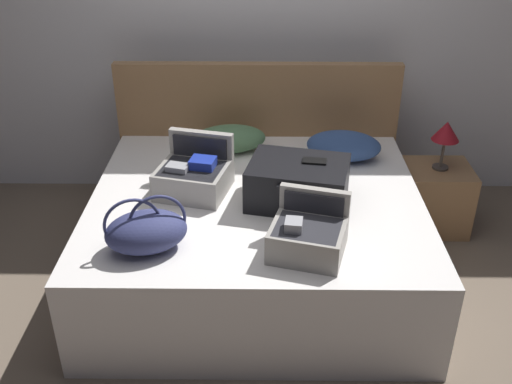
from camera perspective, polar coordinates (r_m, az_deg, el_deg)
The scene contains 12 objects.
ground_plane at distance 3.43m, azimuth -0.05°, elevation -12.17°, with size 12.00×12.00×0.00m, color #6B5B4C.
back_wall at distance 4.33m, azimuth 0.22°, elevation 16.30°, with size 8.00×0.10×2.60m, color silver.
bed at distance 3.58m, azimuth 0.02°, elevation -4.44°, with size 1.91×1.70×0.58m, color silver.
headboard at distance 4.23m, azimuth 0.16°, elevation 5.22°, with size 1.95×0.08×1.09m, color olive.
hard_case_large at distance 3.32m, azimuth 4.08°, elevation 0.94°, with size 0.61×0.51×0.25m.
hard_case_medium at distance 3.45m, azimuth -6.00°, elevation 1.64°, with size 0.46×0.45×0.32m.
hard_case_small at distance 2.91m, azimuth 5.04°, elevation -4.16°, with size 0.43×0.41×0.29m.
duffel_bag at distance 2.96m, azimuth -10.55°, elevation -3.71°, with size 0.47×0.39×0.30m.
pillow_near_headboard at distance 3.93m, azimuth -2.64°, elevation 5.13°, with size 0.49×0.26×0.18m, color #4C724C.
pillow_center_head at distance 3.86m, azimuth 8.45°, elevation 4.43°, with size 0.48×0.28×0.19m, color navy.
nightstand at distance 4.29m, azimuth 16.88°, elevation -0.53°, with size 0.44×0.40×0.46m, color olive.
table_lamp at distance 4.08m, azimuth 17.86°, elevation 5.47°, with size 0.18×0.18×0.34m.
Camera 1 is at (0.03, -2.57, 2.27)m, focal length 41.47 mm.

